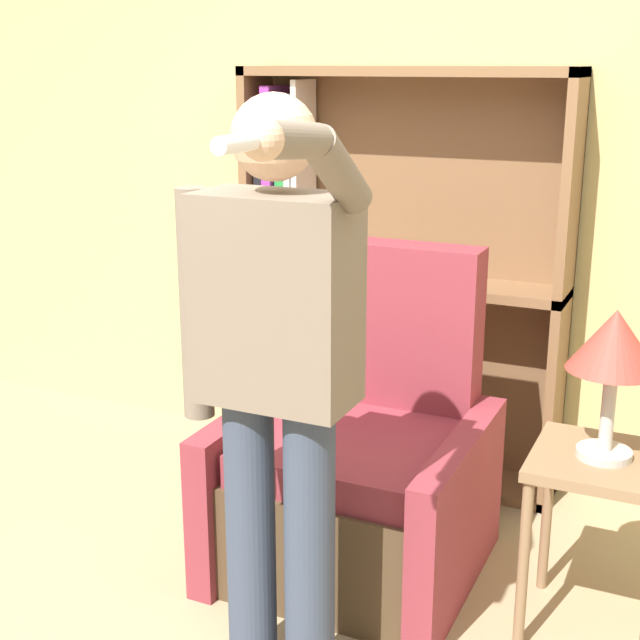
{
  "coord_description": "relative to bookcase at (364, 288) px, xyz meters",
  "views": [
    {
      "loc": [
        1.2,
        -1.74,
        1.83
      ],
      "look_at": [
        0.08,
        0.67,
        1.06
      ],
      "focal_mm": 50.0,
      "sensor_mm": 36.0,
      "label": 1
    }
  ],
  "objects": [
    {
      "name": "wall_back",
      "position": [
        0.26,
        0.16,
        0.55
      ],
      "size": [
        8.0,
        0.06,
        2.8
      ],
      "color": "tan",
      "rests_on": "ground_plane"
    },
    {
      "name": "armchair",
      "position": [
        0.32,
        -0.81,
        -0.48
      ],
      "size": [
        0.9,
        0.87,
        1.18
      ],
      "color": "#4C3823",
      "rests_on": "ground_plane"
    },
    {
      "name": "side_table",
      "position": [
        1.19,
        -0.9,
        -0.33
      ],
      "size": [
        0.44,
        0.44,
        0.63
      ],
      "color": "#846647",
      "rests_on": "ground_plane"
    },
    {
      "name": "table_lamp",
      "position": [
        1.19,
        -0.9,
        0.14
      ],
      "size": [
        0.28,
        0.28,
        0.48
      ],
      "color": "#B7B2A8",
      "rests_on": "side_table"
    },
    {
      "name": "bookcase",
      "position": [
        0.0,
        0.0,
        0.0
      ],
      "size": [
        1.44,
        0.28,
        1.81
      ],
      "color": "brown",
      "rests_on": "ground_plane"
    },
    {
      "name": "person_standing",
      "position": [
        0.36,
        -1.54,
        0.17
      ],
      "size": [
        0.58,
        0.78,
        1.75
      ],
      "color": "#384256",
      "rests_on": "ground_plane"
    }
  ]
}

